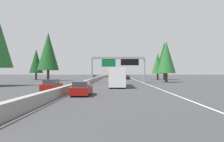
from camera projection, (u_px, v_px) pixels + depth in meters
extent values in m
plane|color=#38383A|center=(98.00, 80.00, 65.33)|extent=(320.00, 320.00, 0.00)
cube|color=gray|center=(101.00, 77.00, 85.33)|extent=(180.00, 0.56, 0.90)
cube|color=silver|center=(134.00, 79.00, 75.14)|extent=(160.00, 0.16, 0.01)
cube|color=silver|center=(101.00, 79.00, 75.32)|extent=(160.00, 0.16, 0.01)
cylinder|color=gray|center=(92.00, 71.00, 51.08)|extent=(0.36, 0.36, 5.51)
cylinder|color=gray|center=(145.00, 71.00, 50.89)|extent=(0.36, 0.36, 5.51)
cube|color=gray|center=(118.00, 58.00, 51.00)|extent=(0.50, 12.32, 0.50)
cube|color=#0C602D|center=(109.00, 63.00, 50.88)|extent=(0.12, 3.20, 1.90)
cube|color=black|center=(130.00, 62.00, 50.80)|extent=(0.16, 4.20, 1.50)
cube|color=maroon|center=(82.00, 90.00, 22.80)|extent=(4.40, 1.80, 0.76)
cube|color=#2D3847|center=(82.00, 84.00, 22.59)|extent=(2.46, 1.51, 0.56)
cylinder|color=black|center=(77.00, 91.00, 24.22)|extent=(0.64, 0.22, 0.64)
cylinder|color=black|center=(91.00, 91.00, 24.20)|extent=(0.64, 0.22, 0.64)
cylinder|color=black|center=(72.00, 93.00, 21.41)|extent=(0.64, 0.22, 0.64)
cylinder|color=black|center=(88.00, 93.00, 21.38)|extent=(0.64, 0.22, 0.64)
cube|color=white|center=(117.00, 77.00, 36.93)|extent=(11.50, 2.50, 2.90)
cube|color=#2D3847|center=(117.00, 75.00, 36.93)|extent=(11.04, 2.55, 0.84)
cylinder|color=black|center=(111.00, 82.00, 40.96)|extent=(1.00, 0.30, 1.00)
cylinder|color=black|center=(123.00, 82.00, 40.93)|extent=(1.00, 0.30, 1.00)
cylinder|color=black|center=(110.00, 85.00, 32.91)|extent=(1.00, 0.30, 1.00)
cylinder|color=black|center=(124.00, 85.00, 32.88)|extent=(1.00, 0.30, 1.00)
cube|color=black|center=(127.00, 78.00, 73.87)|extent=(4.40, 1.80, 0.76)
cube|color=#2D3847|center=(127.00, 76.00, 73.66)|extent=(2.46, 1.51, 0.56)
cylinder|color=black|center=(124.00, 78.00, 75.29)|extent=(0.64, 0.22, 0.64)
cylinder|color=black|center=(129.00, 78.00, 75.27)|extent=(0.64, 0.22, 0.64)
cylinder|color=black|center=(125.00, 79.00, 72.48)|extent=(0.64, 0.22, 0.64)
cylinder|color=black|center=(130.00, 79.00, 72.45)|extent=(0.64, 0.22, 0.64)
cube|color=gold|center=(110.00, 74.00, 123.55)|extent=(6.12, 2.40, 2.50)
cube|color=slate|center=(110.00, 74.00, 127.80)|extent=(2.38, 2.30, 1.90)
cylinder|color=black|center=(108.00, 76.00, 127.64)|extent=(0.90, 0.28, 0.90)
cylinder|color=black|center=(112.00, 76.00, 127.61)|extent=(0.90, 0.28, 0.90)
cylinder|color=black|center=(108.00, 76.00, 121.86)|extent=(0.90, 0.28, 0.90)
cylinder|color=black|center=(112.00, 76.00, 121.83)|extent=(0.90, 0.28, 0.90)
cube|color=#2D6B38|center=(123.00, 75.00, 113.53)|extent=(5.00, 1.95, 1.44)
cube|color=#2D3847|center=(123.00, 75.00, 111.23)|extent=(0.08, 1.48, 0.56)
cylinder|color=black|center=(121.00, 76.00, 115.24)|extent=(0.70, 0.24, 0.70)
cylinder|color=black|center=(125.00, 76.00, 115.21)|extent=(0.70, 0.24, 0.70)
cylinder|color=black|center=(121.00, 76.00, 111.84)|extent=(0.70, 0.24, 0.70)
cylinder|color=black|center=(125.00, 76.00, 111.81)|extent=(0.70, 0.24, 0.70)
cube|color=#1E4793|center=(115.00, 76.00, 120.57)|extent=(5.60, 2.00, 0.70)
cube|color=#1E4793|center=(115.00, 74.00, 121.58)|extent=(2.24, 1.84, 0.90)
cube|color=#2D3847|center=(115.00, 74.00, 121.58)|extent=(2.02, 1.92, 0.41)
cylinder|color=black|center=(114.00, 76.00, 122.43)|extent=(0.80, 0.28, 0.80)
cylinder|color=black|center=(117.00, 76.00, 122.40)|extent=(0.80, 0.28, 0.80)
cylinder|color=black|center=(114.00, 76.00, 118.74)|extent=(0.80, 0.28, 0.80)
cylinder|color=black|center=(117.00, 76.00, 118.71)|extent=(0.80, 0.28, 0.80)
cube|color=silver|center=(115.00, 77.00, 82.41)|extent=(4.40, 1.80, 0.76)
cube|color=#2D3847|center=(115.00, 75.00, 82.20)|extent=(2.46, 1.51, 0.56)
cylinder|color=black|center=(113.00, 78.00, 83.83)|extent=(0.64, 0.22, 0.64)
cylinder|color=black|center=(117.00, 78.00, 83.81)|extent=(0.64, 0.22, 0.64)
cylinder|color=black|center=(113.00, 78.00, 81.02)|extent=(0.64, 0.22, 0.64)
cylinder|color=black|center=(118.00, 78.00, 80.99)|extent=(0.64, 0.22, 0.64)
cube|color=slate|center=(94.00, 77.00, 82.68)|extent=(4.40, 1.80, 0.76)
cube|color=#2D3847|center=(94.00, 75.00, 82.46)|extent=(2.46, 1.51, 0.56)
cylinder|color=black|center=(93.00, 78.00, 84.10)|extent=(0.64, 0.22, 0.64)
cylinder|color=black|center=(97.00, 78.00, 84.07)|extent=(0.64, 0.22, 0.64)
cylinder|color=black|center=(92.00, 78.00, 81.28)|extent=(0.64, 0.22, 0.64)
cylinder|color=black|center=(96.00, 78.00, 81.26)|extent=(0.64, 0.22, 0.64)
cube|color=maroon|center=(52.00, 87.00, 28.44)|extent=(4.40, 1.80, 0.76)
cube|color=#2D3847|center=(51.00, 82.00, 28.23)|extent=(2.46, 1.51, 0.56)
cylinder|color=black|center=(49.00, 87.00, 29.86)|extent=(0.64, 0.22, 0.64)
cylinder|color=black|center=(61.00, 87.00, 29.84)|extent=(0.64, 0.22, 0.64)
cylinder|color=black|center=(42.00, 89.00, 27.05)|extent=(0.64, 0.22, 0.64)
cylinder|color=black|center=(55.00, 89.00, 27.02)|extent=(0.64, 0.22, 0.64)
cylinder|color=#4C3823|center=(166.00, 78.00, 52.63)|extent=(0.60, 0.60, 2.20)
cone|color=#236028|center=(166.00, 57.00, 52.66)|extent=(4.39, 4.39, 7.79)
cylinder|color=#4C3823|center=(158.00, 77.00, 71.73)|extent=(0.57, 0.57, 1.95)
cone|color=#236028|center=(158.00, 63.00, 71.76)|extent=(3.90, 3.90, 6.91)
cylinder|color=#4C3823|center=(164.00, 76.00, 71.00)|extent=(0.65, 0.65, 2.66)
cone|color=#143D19|center=(164.00, 57.00, 71.03)|extent=(5.33, 5.33, 9.44)
cylinder|color=#4C3823|center=(48.00, 76.00, 60.95)|extent=(0.69, 0.69, 2.99)
cone|color=#194C1E|center=(48.00, 51.00, 60.99)|extent=(5.98, 5.98, 10.60)
cylinder|color=#4C3823|center=(36.00, 76.00, 70.51)|extent=(0.60, 0.60, 2.16)
cone|color=#143D19|center=(36.00, 61.00, 70.54)|extent=(4.33, 4.33, 7.67)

